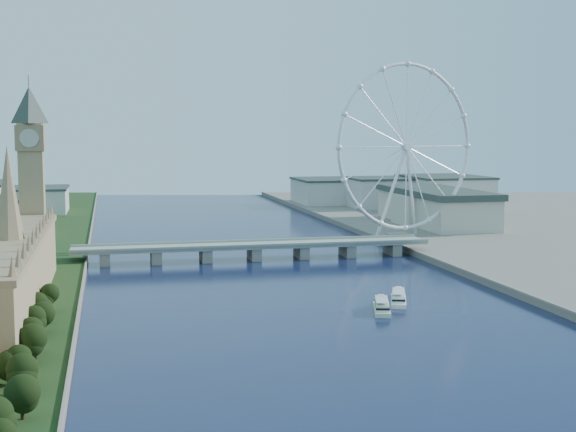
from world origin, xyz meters
name	(u,v)px	position (x,y,z in m)	size (l,w,h in m)	color
tree_row	(25,362)	(-113.00, 66.00, 9.15)	(8.44, 200.44, 20.74)	black
parliament_range	(11,274)	(-128.00, 170.00, 18.48)	(24.00, 200.00, 70.00)	tan
big_ben	(31,153)	(-128.00, 278.00, 66.57)	(20.02, 20.02, 110.00)	tan
westminster_bridge	(254,249)	(0.00, 300.00, 6.63)	(220.00, 22.00, 9.50)	gray
london_eye	(406,147)	(119.98, 355.08, 67.52)	(113.60, 39.12, 124.30)	silver
county_hall	(435,227)	(175.00, 430.00, 0.00)	(54.00, 144.00, 35.00)	beige
city_skyline	(246,197)	(39.22, 560.08, 16.96)	(505.00, 280.00, 32.00)	beige
tour_boat_near	(382,312)	(28.55, 144.75, 0.00)	(7.06, 27.73, 6.11)	beige
tour_boat_far	(398,303)	(41.90, 159.77, 0.00)	(7.19, 28.22, 6.22)	white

